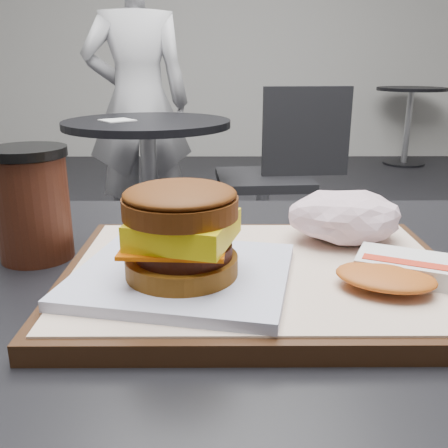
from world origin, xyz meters
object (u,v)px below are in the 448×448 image
at_px(customer_table, 255,428).
at_px(neighbor_table, 149,167).
at_px(hash_brown, 398,271).
at_px(serving_tray, 260,276).
at_px(crumpled_wrapper, 345,217).
at_px(neighbor_chair, 278,169).
at_px(patron, 138,103).
at_px(coffee_cup, 32,204).
at_px(breakfast_sandwich, 182,242).

relative_size(customer_table, neighbor_table, 1.07).
distance_m(hash_brown, neighbor_table, 1.78).
xyz_separation_m(hash_brown, neighbor_table, (-0.47, 1.70, -0.25)).
distance_m(serving_tray, neighbor_table, 1.72).
height_order(crumpled_wrapper, neighbor_chair, neighbor_chair).
distance_m(crumpled_wrapper, patron, 2.29).
xyz_separation_m(crumpled_wrapper, coffee_cup, (-0.34, 0.00, 0.02)).
relative_size(serving_tray, neighbor_chair, 0.43).
relative_size(crumpled_wrapper, neighbor_table, 0.17).
height_order(coffee_cup, neighbor_table, coffee_cup).
bearing_deg(neighbor_chair, neighbor_table, -164.66).
bearing_deg(neighbor_table, coffee_cup, -86.22).
bearing_deg(customer_table, serving_tray, -91.21).
xyz_separation_m(serving_tray, coffee_cup, (-0.24, 0.08, 0.05)).
bearing_deg(coffee_cup, serving_tray, -17.29).
height_order(neighbor_table, neighbor_chair, neighbor_chair).
bearing_deg(coffee_cup, hash_brown, -16.97).
height_order(customer_table, crumpled_wrapper, crumpled_wrapper).
xyz_separation_m(hash_brown, crumpled_wrapper, (-0.02, 0.11, 0.02)).
xyz_separation_m(customer_table, hash_brown, (0.12, -0.05, 0.22)).
distance_m(customer_table, serving_tray, 0.20).
relative_size(coffee_cup, neighbor_table, 0.17).
distance_m(breakfast_sandwich, patron, 2.36).
bearing_deg(hash_brown, crumpled_wrapper, 101.59).
bearing_deg(patron, customer_table, 90.99).
distance_m(crumpled_wrapper, coffee_cup, 0.34).
height_order(breakfast_sandwich, hash_brown, breakfast_sandwich).
distance_m(breakfast_sandwich, hash_brown, 0.20).
distance_m(customer_table, patron, 2.33).
xyz_separation_m(breakfast_sandwich, patron, (-0.41, 2.32, -0.06)).
xyz_separation_m(crumpled_wrapper, neighbor_chair, (0.13, 1.75, -0.31)).
distance_m(crumpled_wrapper, neighbor_table, 1.67).
height_order(customer_table, patron, patron).
bearing_deg(serving_tray, breakfast_sandwich, -153.21).
distance_m(neighbor_table, neighbor_chair, 0.60).
distance_m(serving_tray, breakfast_sandwich, 0.09).
bearing_deg(neighbor_chair, breakfast_sandwich, -99.08).
height_order(customer_table, hash_brown, hash_brown).
xyz_separation_m(coffee_cup, neighbor_table, (-0.10, 1.59, -0.28)).
relative_size(customer_table, patron, 0.52).
height_order(breakfast_sandwich, neighbor_table, breakfast_sandwich).
bearing_deg(breakfast_sandwich, coffee_cup, 146.81).
distance_m(breakfast_sandwich, neighbor_chair, 1.91).
bearing_deg(coffee_cup, patron, 96.14).
height_order(coffee_cup, patron, patron).
xyz_separation_m(breakfast_sandwich, coffee_cup, (-0.17, 0.11, 0.00)).
bearing_deg(neighbor_chair, coffee_cup, -105.04).
bearing_deg(neighbor_table, patron, 102.10).
distance_m(customer_table, neighbor_table, 1.69).
bearing_deg(breakfast_sandwich, hash_brown, 0.24).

